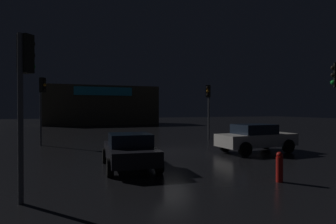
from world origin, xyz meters
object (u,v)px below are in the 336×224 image
Objects in this scene: traffic_signal_opposite at (208,100)px; car_near at (130,150)px; store_building at (101,105)px; traffic_signal_cross_right at (24,80)px; traffic_signal_main at (42,95)px; fire_hydrant at (279,167)px; car_far at (256,138)px.

traffic_signal_opposite is 1.05× the size of car_near.
store_building is 37.25m from traffic_signal_cross_right.
traffic_signal_main is at bearing 114.19° from car_near.
store_building is 25.46m from traffic_signal_opposite.
traffic_signal_cross_right is at bearing -133.98° from traffic_signal_opposite.
traffic_signal_main reaches higher than traffic_signal_opposite.
traffic_signal_main reaches higher than traffic_signal_cross_right.
car_near is at bearing -65.81° from traffic_signal_main.
car_near is at bearing 43.75° from traffic_signal_cross_right.
traffic_signal_main is 15.01m from fire_hydrant.
traffic_signal_cross_right is at bearing -136.25° from car_near.
traffic_signal_opposite is at bearing 46.90° from car_near.
traffic_signal_opposite is 12.18m from car_near.
traffic_signal_main reaches higher than car_near.
store_building is at bearing 102.67° from traffic_signal_opposite.
traffic_signal_opposite is at bearing -77.33° from store_building.
car_near reaches higher than fire_hydrant.
car_near is 5.58m from fire_hydrant.
car_far is at bearing 59.40° from fire_hydrant.
car_far is (10.66, 4.86, -2.28)m from traffic_signal_cross_right.
store_building is 37.46m from fire_hydrant.
traffic_signal_cross_right is 4.35× the size of fire_hydrant.
fire_hydrant is (7.96, -12.41, -2.81)m from traffic_signal_main.
traffic_signal_main is 11.85m from traffic_signal_cross_right.
traffic_signal_cross_right reaches higher than car_near.
traffic_signal_cross_right is 1.05× the size of car_near.
car_near is (3.87, -8.62, -2.58)m from traffic_signal_main.
traffic_signal_main is at bearing 122.68° from fire_hydrant.
traffic_signal_cross_right is at bearing 175.58° from fire_hydrant.
traffic_signal_cross_right is 11.93m from car_far.
store_building reaches higher than traffic_signal_opposite.
car_near is (3.35, 3.21, -2.37)m from traffic_signal_cross_right.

